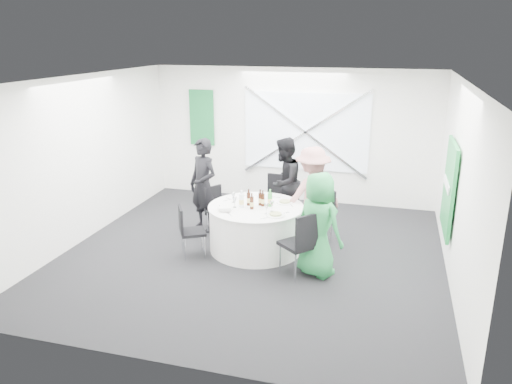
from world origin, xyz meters
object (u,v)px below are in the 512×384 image
(banquet_table, at_px, (256,228))
(person_man_back_left, at_px, (203,185))
(person_man_back, at_px, (284,182))
(person_woman_green, at_px, (318,225))
(chair_front_right, at_px, (302,240))
(clear_water_bottle, at_px, (241,201))
(chair_back_left, at_px, (217,206))
(person_woman_pink, at_px, (312,195))
(green_water_bottle, at_px, (270,200))
(chair_back_right, at_px, (323,211))
(chair_back, at_px, (276,196))
(chair_front_left, at_px, (188,228))

(banquet_table, relative_size, person_man_back_left, 0.92)
(person_man_back, bearing_deg, person_woman_green, 35.46)
(chair_front_right, height_order, clear_water_bottle, clear_water_bottle)
(chair_back_left, distance_m, person_man_back_left, 0.45)
(person_woman_pink, xyz_separation_m, green_water_bottle, (-0.59, -0.57, 0.04))
(person_woman_green, distance_m, green_water_bottle, 1.13)
(clear_water_bottle, bearing_deg, person_woman_green, -21.17)
(banquet_table, bearing_deg, green_water_bottle, 15.87)
(chair_back_right, relative_size, person_woman_green, 0.60)
(chair_back, xyz_separation_m, person_woman_pink, (0.75, -0.54, 0.26))
(chair_back_right, relative_size, green_water_bottle, 3.28)
(chair_back_left, xyz_separation_m, person_man_back_left, (-0.26, 0.04, 0.36))
(chair_front_right, height_order, person_woman_green, person_woman_green)
(chair_back_left, bearing_deg, person_man_back, -26.11)
(clear_water_bottle, bearing_deg, person_woman_pink, 35.74)
(chair_back_left, xyz_separation_m, clear_water_bottle, (0.67, -0.67, 0.38))
(chair_front_right, bearing_deg, green_water_bottle, -99.83)
(green_water_bottle, bearing_deg, chair_back, 97.77)
(chair_front_left, bearing_deg, chair_back_left, -34.24)
(chair_front_left, xyz_separation_m, green_water_bottle, (1.18, 0.62, 0.38))
(banquet_table, bearing_deg, person_woman_green, -29.20)
(chair_back, xyz_separation_m, clear_water_bottle, (-0.28, -1.27, 0.30))
(person_woman_green, height_order, green_water_bottle, person_woman_green)
(chair_back_left, distance_m, clear_water_bottle, 1.02)
(chair_front_left, relative_size, clear_water_bottle, 2.97)
(banquet_table, relative_size, chair_back, 1.62)
(person_man_back, xyz_separation_m, person_woman_pink, (0.62, -0.60, -0.00))
(chair_back, distance_m, person_woman_green, 2.09)
(banquet_table, height_order, person_man_back_left, person_man_back_left)
(person_man_back_left, xyz_separation_m, person_woman_pink, (1.96, 0.03, -0.02))
(chair_front_left, bearing_deg, green_water_bottle, -92.40)
(person_woman_green, distance_m, clear_water_bottle, 1.43)
(chair_back_right, height_order, person_woman_pink, person_woman_pink)
(chair_back, height_order, person_woman_pink, person_woman_pink)
(chair_back_right, bearing_deg, chair_front_left, -91.50)
(chair_back_right, distance_m, chair_front_left, 2.32)
(chair_back, bearing_deg, chair_back_left, -144.32)
(banquet_table, bearing_deg, person_man_back, 81.19)
(chair_back_left, relative_size, person_woman_pink, 0.51)
(chair_back_left, height_order, person_woman_pink, person_woman_pink)
(banquet_table, distance_m, person_man_back_left, 1.38)
(person_man_back, distance_m, green_water_bottle, 1.16)
(chair_back_left, bearing_deg, chair_back, -25.35)
(person_man_back_left, bearing_deg, green_water_bottle, 6.07)
(banquet_table, height_order, person_man_back, person_man_back)
(green_water_bottle, bearing_deg, chair_back_right, 37.27)
(chair_front_right, xyz_separation_m, person_man_back_left, (-2.07, 1.40, 0.25))
(person_man_back_left, bearing_deg, chair_front_right, -6.49)
(person_man_back_left, xyz_separation_m, green_water_bottle, (1.37, -0.54, 0.02))
(person_woman_pink, bearing_deg, person_woman_green, 65.97)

